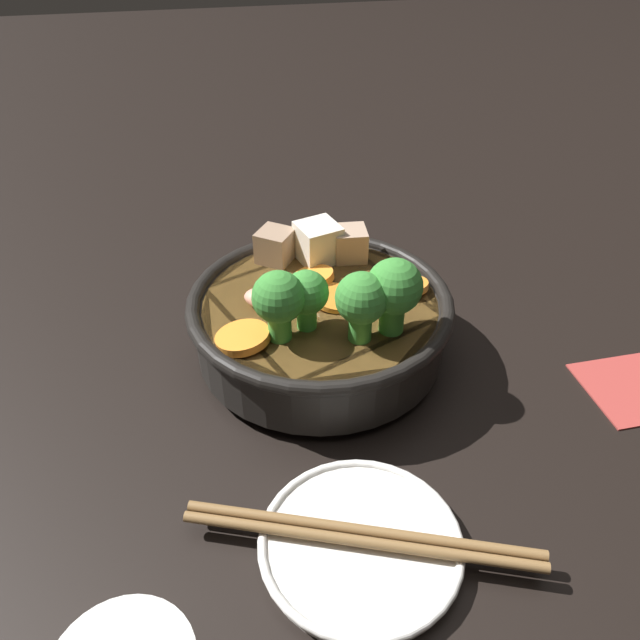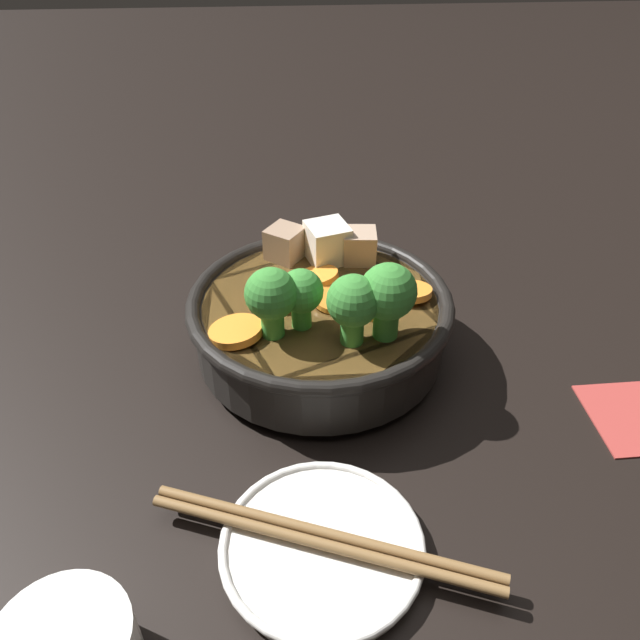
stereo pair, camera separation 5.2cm
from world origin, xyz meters
name	(u,v)px [view 1 (the left image)]	position (x,y,z in m)	size (l,w,h in m)	color
ground_plane	(320,355)	(0.00, 0.00, 0.00)	(3.00, 3.00, 0.00)	black
stirfry_bowl	(321,316)	(0.00, 0.00, 0.04)	(0.22, 0.22, 0.12)	black
side_saucer	(361,544)	(0.01, 0.19, 0.01)	(0.13, 0.13, 0.01)	white
chopsticks_pair	(361,536)	(0.01, 0.19, 0.02)	(0.22, 0.09, 0.01)	olive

